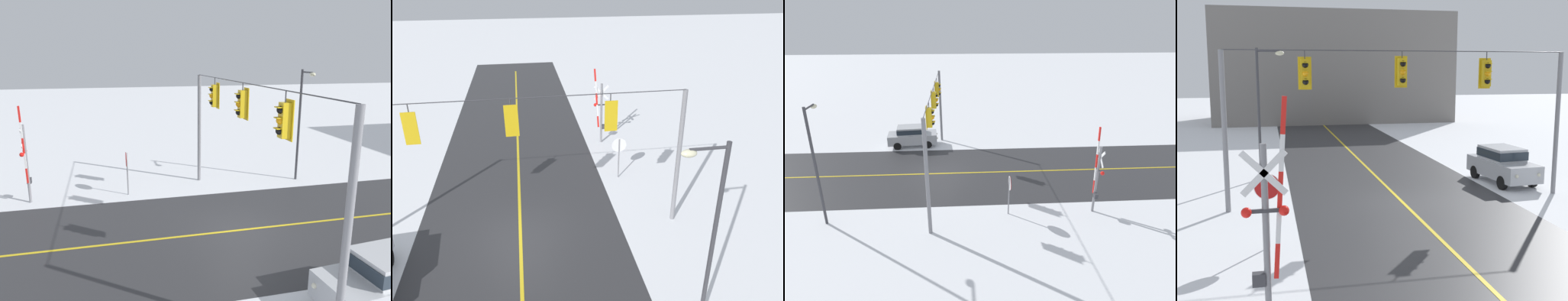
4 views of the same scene
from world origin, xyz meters
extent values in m
plane|color=white|center=(0.00, 0.00, 0.00)|extent=(160.00, 160.00, 0.00)
cube|color=#303033|center=(0.00, 6.00, 0.00)|extent=(9.00, 80.00, 0.01)
cube|color=gold|center=(0.00, 6.00, 0.01)|extent=(0.14, 72.00, 0.01)
cylinder|color=gray|center=(-7.00, 0.00, 3.10)|extent=(0.20, 0.20, 6.20)
cylinder|color=gray|center=(7.00, 0.00, 3.10)|extent=(0.20, 0.20, 6.20)
cylinder|color=#38383D|center=(0.00, 0.00, 6.20)|extent=(14.00, 0.04, 0.04)
cylinder|color=#38383D|center=(-3.92, 0.00, 6.03)|extent=(0.04, 0.04, 0.34)
cube|color=gold|center=(-3.92, 0.00, 5.32)|extent=(0.34, 0.28, 1.08)
cube|color=gold|center=(-3.92, 0.16, 5.32)|extent=(0.52, 0.03, 1.26)
sphere|color=black|center=(-3.92, -0.15, 5.64)|extent=(0.24, 0.24, 0.24)
cube|color=gold|center=(-3.92, -0.22, 5.73)|extent=(0.26, 0.16, 0.03)
sphere|color=#F99E0F|center=(-3.92, -0.15, 5.32)|extent=(0.24, 0.24, 0.24)
cube|color=gold|center=(-3.92, -0.22, 5.41)|extent=(0.26, 0.16, 0.03)
sphere|color=black|center=(-3.92, -0.15, 5.00)|extent=(0.24, 0.24, 0.24)
cube|color=gold|center=(-3.92, -0.22, 5.09)|extent=(0.26, 0.16, 0.03)
cylinder|color=#38383D|center=(-0.05, 0.00, 6.06)|extent=(0.04, 0.04, 0.29)
cube|color=gold|center=(-0.05, 0.00, 5.37)|extent=(0.34, 0.28, 1.08)
cube|color=gold|center=(-0.05, 0.16, 5.37)|extent=(0.52, 0.03, 1.26)
sphere|color=black|center=(-0.05, -0.15, 5.69)|extent=(0.24, 0.24, 0.24)
cube|color=gold|center=(-0.05, -0.22, 5.78)|extent=(0.26, 0.16, 0.03)
sphere|color=#F99E0F|center=(-0.05, -0.15, 5.37)|extent=(0.24, 0.24, 0.24)
cube|color=gold|center=(-0.05, -0.22, 5.46)|extent=(0.26, 0.16, 0.03)
sphere|color=black|center=(-0.05, -0.15, 5.05)|extent=(0.24, 0.24, 0.24)
cube|color=gold|center=(-0.05, -0.22, 5.14)|extent=(0.26, 0.16, 0.03)
cylinder|color=#38383D|center=(3.58, 0.00, 6.02)|extent=(0.04, 0.04, 0.35)
cube|color=gold|center=(3.58, 0.00, 5.31)|extent=(0.34, 0.28, 1.08)
cube|color=gold|center=(3.58, 0.16, 5.31)|extent=(0.52, 0.03, 1.26)
sphere|color=black|center=(3.58, -0.15, 5.63)|extent=(0.24, 0.24, 0.24)
cube|color=gold|center=(3.58, -0.22, 5.71)|extent=(0.26, 0.16, 0.03)
sphere|color=#F99E0F|center=(3.58, -0.15, 5.31)|extent=(0.24, 0.24, 0.24)
cube|color=gold|center=(3.58, -0.22, 5.39)|extent=(0.26, 0.16, 0.03)
sphere|color=black|center=(3.58, -0.15, 4.99)|extent=(0.24, 0.24, 0.24)
cube|color=gold|center=(3.58, -0.22, 5.07)|extent=(0.26, 0.16, 0.03)
cylinder|color=gray|center=(-5.47, -4.30, 1.15)|extent=(0.07, 0.07, 2.30)
cylinder|color=#B71414|center=(-5.47, -4.34, 1.95)|extent=(0.76, 0.03, 0.76)
cylinder|color=white|center=(-5.47, -4.32, 1.95)|extent=(0.80, 0.02, 0.80)
cylinder|color=gray|center=(-5.50, -9.19, 2.00)|extent=(0.14, 0.14, 4.00)
cube|color=white|center=(-5.50, -9.24, 3.40)|extent=(0.98, 0.04, 0.98)
cube|color=white|center=(-5.50, -9.24, 3.40)|extent=(0.98, 0.04, 0.98)
cube|color=#38383D|center=(-5.50, -9.23, 2.60)|extent=(0.80, 0.06, 0.08)
sphere|color=red|center=(-5.88, -9.29, 2.60)|extent=(0.22, 0.22, 0.22)
sphere|color=red|center=(-5.12, -9.29, 2.60)|extent=(0.22, 0.22, 0.22)
cube|color=red|center=(-5.29, -9.19, 1.49)|extent=(0.16, 0.08, 0.78)
cube|color=white|center=(-5.24, -9.19, 2.26)|extent=(0.16, 0.08, 0.78)
cube|color=red|center=(-5.18, -9.19, 3.03)|extent=(0.16, 0.08, 0.78)
cube|color=white|center=(-5.13, -9.19, 3.80)|extent=(0.16, 0.08, 0.78)
cube|color=red|center=(-5.07, -9.19, 4.57)|extent=(0.16, 0.08, 0.78)
cube|color=#38383D|center=(-5.68, -9.19, 1.10)|extent=(0.28, 0.20, 0.28)
cube|color=#B7BABF|center=(5.77, 2.43, 0.72)|extent=(2.12, 4.24, 0.80)
cube|color=#B7BABF|center=(5.75, 2.58, 1.42)|extent=(1.68, 2.26, 0.64)
cube|color=#232D38|center=(5.75, 2.58, 1.42)|extent=(1.72, 2.34, 0.40)
sphere|color=#EFEACC|center=(6.52, 0.42, 0.77)|extent=(0.16, 0.16, 0.16)
sphere|color=#EFEACC|center=(5.38, 0.32, 0.77)|extent=(0.16, 0.16, 0.16)
cylinder|color=black|center=(6.68, 1.23, 0.32)|extent=(0.28, 0.66, 0.64)
cylinder|color=black|center=(5.08, 1.09, 0.32)|extent=(0.28, 0.66, 0.64)
cylinder|color=black|center=(6.45, 3.77, 0.32)|extent=(0.28, 0.66, 0.64)
cylinder|color=black|center=(4.86, 3.62, 0.32)|extent=(0.28, 0.66, 0.64)
cylinder|color=#38383D|center=(-5.80, 5.71, 3.25)|extent=(0.14, 0.14, 6.50)
cylinder|color=#38383D|center=(-5.25, 5.71, 6.35)|extent=(1.10, 0.09, 0.09)
ellipsoid|color=beige|center=(-4.70, 5.71, 6.25)|extent=(0.44, 0.28, 0.22)
camera|label=1|loc=(13.92, -5.26, 7.17)|focal=34.69mm
camera|label=2|loc=(-0.52, 14.32, 10.66)|focal=36.02mm
camera|label=3|loc=(-21.70, -1.66, 10.52)|focal=30.74mm
camera|label=4|loc=(-5.39, -19.33, 5.50)|focal=45.40mm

